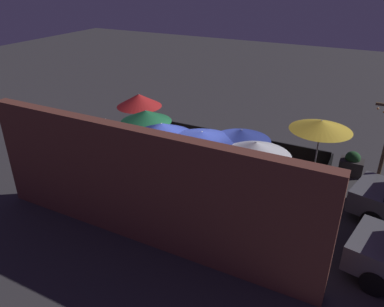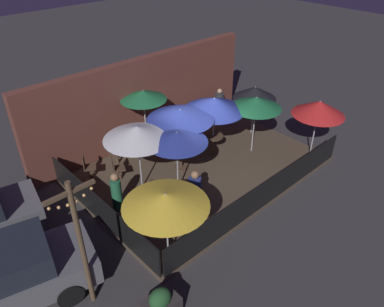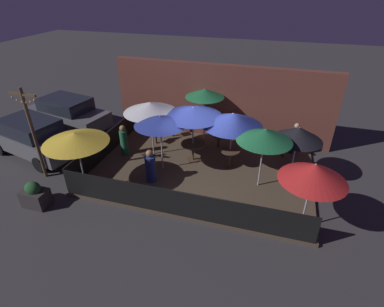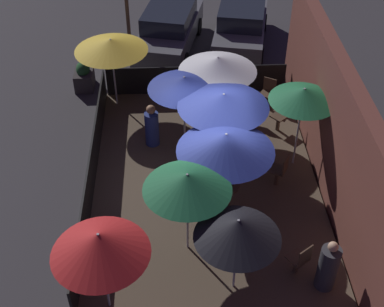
% 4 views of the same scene
% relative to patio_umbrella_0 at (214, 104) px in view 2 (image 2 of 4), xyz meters
% --- Properties ---
extents(ground_plane, '(60.00, 60.00, 0.00)m').
position_rel_patio_umbrella_0_xyz_m(ground_plane, '(-1.01, -0.39, -2.18)').
color(ground_plane, '#383538').
extents(patio_deck, '(8.40, 5.86, 0.12)m').
position_rel_patio_umbrella_0_xyz_m(patio_deck, '(-1.01, -0.39, -2.12)').
color(patio_deck, brown).
rests_on(patio_deck, ground_plane).
extents(building_wall, '(10.00, 0.36, 3.44)m').
position_rel_patio_umbrella_0_xyz_m(building_wall, '(-1.01, 2.77, -0.46)').
color(building_wall, brown).
rests_on(building_wall, ground_plane).
extents(fence_front, '(8.20, 0.05, 0.95)m').
position_rel_patio_umbrella_0_xyz_m(fence_front, '(-1.01, -3.27, -1.58)').
color(fence_front, black).
rests_on(fence_front, patio_deck).
extents(fence_side_left, '(0.05, 5.66, 0.95)m').
position_rel_patio_umbrella_0_xyz_m(fence_side_left, '(-5.17, -0.39, -1.58)').
color(fence_side_left, black).
rests_on(fence_side_left, patio_deck).
extents(patio_umbrella_0, '(2.25, 2.25, 2.30)m').
position_rel_patio_umbrella_0_xyz_m(patio_umbrella_0, '(0.00, 0.00, 0.00)').
color(patio_umbrella_0, '#B2B2B7').
rests_on(patio_umbrella_0, patio_deck).
extents(patio_umbrella_1, '(2.28, 2.28, 2.33)m').
position_rel_patio_umbrella_0_xyz_m(patio_umbrella_1, '(-1.54, 0.08, 0.09)').
color(patio_umbrella_1, '#B2B2B7').
rests_on(patio_umbrella_1, patio_deck).
extents(patio_umbrella_2, '(1.89, 1.89, 2.26)m').
position_rel_patio_umbrella_0_xyz_m(patio_umbrella_2, '(1.24, -0.91, -0.02)').
color(patio_umbrella_2, '#B2B2B7').
rests_on(patio_umbrella_2, patio_deck).
extents(patio_umbrella_3, '(2.16, 2.16, 2.34)m').
position_rel_patio_umbrella_0_xyz_m(patio_umbrella_3, '(-3.29, 0.09, 0.07)').
color(patio_umbrella_3, '#B2B2B7').
rests_on(patio_umbrella_3, patio_deck).
extents(patio_umbrella_4, '(1.74, 1.74, 2.05)m').
position_rel_patio_umbrella_0_xyz_m(patio_umbrella_4, '(2.35, 0.02, -0.25)').
color(patio_umbrella_4, '#B2B2B7').
rests_on(patio_umbrella_4, patio_deck).
extents(patio_umbrella_5, '(1.93, 1.93, 2.24)m').
position_rel_patio_umbrella_0_xyz_m(patio_umbrella_5, '(-2.51, -0.85, -0.00)').
color(patio_umbrella_5, '#B2B2B7').
rests_on(patio_umbrella_5, patio_deck).
extents(patio_umbrella_6, '(2.15, 2.15, 2.23)m').
position_rel_patio_umbrella_0_xyz_m(patio_umbrella_6, '(-4.64, -2.89, -0.01)').
color(patio_umbrella_6, '#B2B2B7').
rests_on(patio_umbrella_6, patio_deck).
extents(patio_umbrella_7, '(1.90, 1.90, 2.20)m').
position_rel_patio_umbrella_0_xyz_m(patio_umbrella_7, '(2.72, -2.59, -0.13)').
color(patio_umbrella_7, '#B2B2B7').
rests_on(patio_umbrella_7, patio_deck).
extents(patio_umbrella_8, '(1.72, 1.72, 2.40)m').
position_rel_patio_umbrella_0_xyz_m(patio_umbrella_8, '(-1.59, 2.06, 0.16)').
color(patio_umbrella_8, '#B2B2B7').
rests_on(patio_umbrella_8, patio_deck).
extents(dining_table_0, '(0.77, 0.77, 0.77)m').
position_rel_patio_umbrella_0_xyz_m(dining_table_0, '(0.00, 0.00, -1.46)').
color(dining_table_0, '#4C3828').
rests_on(dining_table_0, patio_deck).
extents(dining_table_1, '(0.97, 0.97, 0.78)m').
position_rel_patio_umbrella_0_xyz_m(dining_table_1, '(-1.54, 0.08, -1.44)').
color(dining_table_1, '#4C3828').
rests_on(dining_table_1, patio_deck).
extents(patio_chair_0, '(0.55, 0.55, 0.93)m').
position_rel_patio_umbrella_0_xyz_m(patio_chair_0, '(-4.31, 1.75, -1.55)').
color(patio_chair_0, '#4C3828').
rests_on(patio_chair_0, patio_deck).
extents(patio_chair_1, '(0.56, 0.56, 0.91)m').
position_rel_patio_umbrella_0_xyz_m(patio_chair_1, '(2.08, 1.46, -1.57)').
color(patio_chair_1, '#4C3828').
rests_on(patio_chair_1, patio_deck).
extents(patio_chair_2, '(0.54, 0.54, 0.96)m').
position_rel_patio_umbrella_0_xyz_m(patio_chair_2, '(-0.73, 1.52, -1.53)').
color(patio_chair_2, '#4C3828').
rests_on(patio_chair_2, patio_deck).
extents(patio_chair_3, '(0.53, 0.53, 0.92)m').
position_rel_patio_umbrella_0_xyz_m(patio_chair_3, '(-3.62, 1.02, -1.56)').
color(patio_chair_3, '#4C3828').
rests_on(patio_chair_3, patio_deck).
extents(patio_chair_4, '(0.56, 0.56, 0.95)m').
position_rel_patio_umbrella_0_xyz_m(patio_chair_4, '(-3.11, 1.94, -1.53)').
color(patio_chair_4, '#4C3828').
rests_on(patio_chair_4, patio_deck).
extents(patron_0, '(0.37, 0.37, 1.33)m').
position_rel_patio_umbrella_0_xyz_m(patron_0, '(-4.46, -0.25, -1.44)').
color(patron_0, '#236642').
rests_on(patron_0, patio_deck).
extents(patron_1, '(0.44, 0.44, 1.30)m').
position_rel_patio_umbrella_0_xyz_m(patron_1, '(-2.60, -1.76, -1.47)').
color(patron_1, navy).
rests_on(patron_1, patio_deck).
extents(patron_2, '(0.57, 0.57, 1.35)m').
position_rel_patio_umbrella_0_xyz_m(patron_2, '(2.41, 1.96, -1.46)').
color(patron_2, '#333338').
rests_on(patron_2, patio_deck).
extents(planter_box, '(0.84, 0.59, 0.93)m').
position_rel_patio_umbrella_0_xyz_m(planter_box, '(-5.81, -4.02, -1.77)').
color(planter_box, '#332D2D').
rests_on(planter_box, ground_plane).
extents(light_post, '(1.10, 0.12, 3.55)m').
position_rel_patio_umbrella_0_xyz_m(light_post, '(-6.71, -2.52, -0.18)').
color(light_post, brown).
rests_on(light_post, ground_plane).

